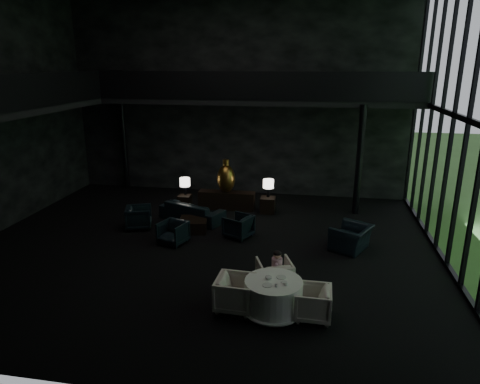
% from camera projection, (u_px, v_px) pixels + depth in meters
% --- Properties ---
extents(floor, '(14.00, 12.00, 0.02)m').
position_uv_depth(floor, '(203.00, 248.00, 12.99)').
color(floor, black).
rests_on(floor, ground).
extents(wall_back, '(14.00, 0.04, 8.00)m').
position_uv_depth(wall_back, '(238.00, 98.00, 17.48)').
color(wall_back, black).
rests_on(wall_back, ground).
extents(wall_front, '(14.00, 0.04, 8.00)m').
position_uv_depth(wall_front, '(91.00, 163.00, 6.17)').
color(wall_front, black).
rests_on(wall_front, ground).
extents(curtain_wall, '(0.20, 12.00, 8.00)m').
position_uv_depth(curtain_wall, '(469.00, 121.00, 10.68)').
color(curtain_wall, black).
rests_on(curtain_wall, ground).
extents(mezzanine_left, '(2.00, 12.00, 0.25)m').
position_uv_depth(mezzanine_left, '(6.00, 111.00, 12.82)').
color(mezzanine_left, black).
rests_on(mezzanine_left, wall_left).
extents(mezzanine_back, '(12.00, 2.00, 0.25)m').
position_uv_depth(mezzanine_back, '(259.00, 100.00, 16.38)').
color(mezzanine_back, black).
rests_on(mezzanine_back, wall_back).
extents(railing_left, '(0.06, 12.00, 1.00)m').
position_uv_depth(railing_left, '(33.00, 91.00, 12.48)').
color(railing_left, black).
rests_on(railing_left, mezzanine_left).
extents(railing_back, '(12.00, 0.06, 1.00)m').
position_uv_depth(railing_back, '(256.00, 86.00, 15.26)').
color(railing_back, black).
rests_on(railing_back, mezzanine_back).
extents(column_nw, '(0.24, 0.24, 4.00)m').
position_uv_depth(column_nw, '(124.00, 144.00, 18.61)').
color(column_nw, black).
rests_on(column_nw, floor).
extents(column_ne, '(0.24, 0.24, 4.00)m').
position_uv_depth(column_ne, '(359.00, 161.00, 15.38)').
color(column_ne, black).
rests_on(column_ne, floor).
extents(console, '(2.15, 0.49, 0.68)m').
position_uv_depth(console, '(227.00, 200.00, 16.36)').
color(console, black).
rests_on(console, floor).
extents(bronze_urn, '(0.68, 0.68, 1.26)m').
position_uv_depth(bronze_urn, '(226.00, 178.00, 16.04)').
color(bronze_urn, olive).
rests_on(bronze_urn, console).
extents(side_table_left, '(0.47, 0.47, 0.52)m').
position_uv_depth(side_table_left, '(185.00, 202.00, 16.44)').
color(side_table_left, black).
rests_on(side_table_left, floor).
extents(table_lamp_left, '(0.39, 0.39, 0.66)m').
position_uv_depth(table_lamp_left, '(185.00, 183.00, 16.33)').
color(table_lamp_left, black).
rests_on(table_lamp_left, side_table_left).
extents(side_table_right, '(0.53, 0.53, 0.59)m').
position_uv_depth(side_table_right, '(268.00, 205.00, 15.96)').
color(side_table_right, black).
rests_on(side_table_right, floor).
extents(table_lamp_right, '(0.40, 0.40, 0.67)m').
position_uv_depth(table_lamp_right, '(268.00, 184.00, 15.83)').
color(table_lamp_right, black).
rests_on(table_lamp_right, side_table_right).
extents(sofa, '(2.70, 1.67, 1.02)m').
position_uv_depth(sofa, '(192.00, 207.00, 15.11)').
color(sofa, black).
rests_on(sofa, floor).
extents(lounge_armchair_west, '(1.05, 1.09, 0.90)m').
position_uv_depth(lounge_armchair_west, '(139.00, 215.00, 14.41)').
color(lounge_armchair_west, black).
rests_on(lounge_armchair_west, floor).
extents(lounge_armchair_east, '(1.02, 1.05, 0.83)m').
position_uv_depth(lounge_armchair_east, '(238.00, 225.00, 13.68)').
color(lounge_armchair_east, black).
rests_on(lounge_armchair_east, floor).
extents(lounge_armchair_south, '(0.95, 0.92, 0.79)m').
position_uv_depth(lounge_armchair_south, '(173.00, 231.00, 13.18)').
color(lounge_armchair_south, black).
rests_on(lounge_armchair_south, floor).
extents(window_armchair, '(1.27, 1.45, 1.07)m').
position_uv_depth(window_armchair, '(351.00, 233.00, 12.71)').
color(window_armchair, black).
rests_on(window_armchair, floor).
extents(coffee_table, '(1.05, 1.05, 0.40)m').
position_uv_depth(coffee_table, '(193.00, 225.00, 14.27)').
color(coffee_table, black).
rests_on(coffee_table, floor).
extents(dining_table, '(1.47, 1.47, 0.75)m').
position_uv_depth(dining_table, '(273.00, 298.00, 9.59)').
color(dining_table, white).
rests_on(dining_table, floor).
extents(dining_chair_north, '(1.08, 1.05, 0.88)m').
position_uv_depth(dining_chair_north, '(275.00, 272.00, 10.52)').
color(dining_chair_north, silver).
rests_on(dining_chair_north, floor).
extents(dining_chair_east, '(0.76, 0.81, 0.82)m').
position_uv_depth(dining_chair_east, '(313.00, 301.00, 9.31)').
color(dining_chair_east, '#B3AFA9').
rests_on(dining_chair_east, floor).
extents(dining_chair_west, '(0.92, 0.97, 0.96)m').
position_uv_depth(dining_chair_west, '(235.00, 290.00, 9.63)').
color(dining_chair_west, '#B7B3A8').
rests_on(dining_chair_west, floor).
extents(child, '(0.27, 0.27, 0.57)m').
position_uv_depth(child, '(277.00, 262.00, 10.42)').
color(child, '#E1AFC3').
rests_on(child, dining_chair_north).
extents(plate_a, '(0.26, 0.26, 0.01)m').
position_uv_depth(plate_a, '(267.00, 285.00, 9.28)').
color(plate_a, white).
rests_on(plate_a, dining_table).
extents(plate_b, '(0.24, 0.24, 0.01)m').
position_uv_depth(plate_b, '(281.00, 277.00, 9.62)').
color(plate_b, white).
rests_on(plate_b, dining_table).
extents(saucer, '(0.18, 0.18, 0.01)m').
position_uv_depth(saucer, '(284.00, 282.00, 9.40)').
color(saucer, white).
rests_on(saucer, dining_table).
extents(coffee_cup, '(0.10, 0.10, 0.07)m').
position_uv_depth(coffee_cup, '(286.00, 283.00, 9.28)').
color(coffee_cup, white).
rests_on(coffee_cup, saucer).
extents(cereal_bowl, '(0.16, 0.16, 0.08)m').
position_uv_depth(cereal_bowl, '(268.00, 277.00, 9.54)').
color(cereal_bowl, white).
rests_on(cereal_bowl, dining_table).
extents(cream_pot, '(0.07, 0.07, 0.06)m').
position_uv_depth(cream_pot, '(276.00, 286.00, 9.21)').
color(cream_pot, '#99999E').
rests_on(cream_pot, dining_table).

